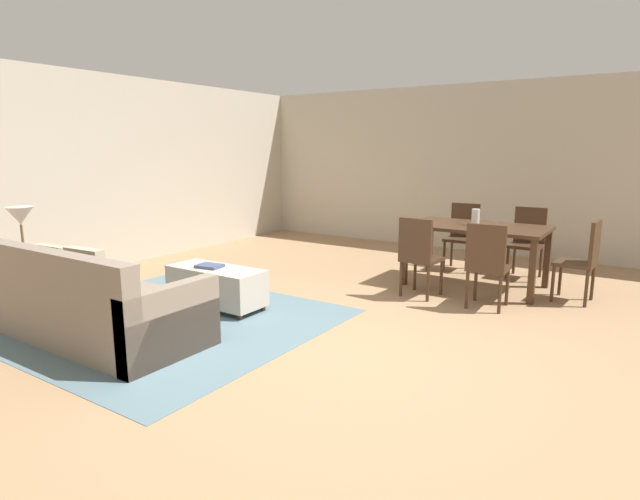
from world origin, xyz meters
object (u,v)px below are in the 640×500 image
(ottoman_table, at_px, (216,285))
(vase_centerpiece, at_px, (476,217))
(couch, at_px, (95,307))
(side_table, at_px, (26,269))
(dining_table, at_px, (476,233))
(table_lamp, at_px, (20,218))
(dining_chair_near_left, at_px, (419,253))
(dining_chair_far_left, at_px, (463,232))
(dining_chair_near_right, at_px, (487,261))
(dining_chair_far_right, at_px, (528,238))
(book_on_ottoman, at_px, (210,266))
(dining_chair_head_east, at_px, (584,256))

(ottoman_table, xyz_separation_m, vase_centerpiece, (2.00, 2.40, 0.61))
(couch, relative_size, side_table, 3.53)
(dining_table, bearing_deg, vase_centerpiece, -158.97)
(table_lamp, bearing_deg, dining_table, 45.18)
(dining_table, bearing_deg, dining_chair_near_left, -114.37)
(couch, distance_m, dining_chair_far_left, 4.88)
(side_table, height_order, dining_chair_near_right, dining_chair_near_right)
(dining_chair_far_right, relative_size, vase_centerpiece, 4.63)
(couch, relative_size, book_on_ottoman, 7.79)
(dining_table, distance_m, dining_chair_near_right, 0.96)
(table_lamp, height_order, dining_chair_head_east, table_lamp)
(couch, bearing_deg, dining_chair_head_east, 46.55)
(table_lamp, bearing_deg, dining_chair_far_left, 54.96)
(ottoman_table, xyz_separation_m, side_table, (-1.54, -1.18, 0.21))
(dining_chair_far_right, xyz_separation_m, book_on_ottoman, (-2.51, -3.28, -0.07))
(dining_table, xyz_separation_m, dining_chair_near_right, (0.39, -0.87, -0.15))
(table_lamp, relative_size, vase_centerpiece, 2.64)
(dining_chair_near_left, bearing_deg, dining_chair_near_right, -1.30)
(couch, height_order, ottoman_table, couch)
(ottoman_table, relative_size, table_lamp, 2.06)
(table_lamp, relative_size, dining_chair_head_east, 0.57)
(couch, xyz_separation_m, dining_chair_near_left, (1.87, 2.83, 0.23))
(dining_table, bearing_deg, ottoman_table, -130.05)
(dining_table, bearing_deg, table_lamp, -134.82)
(table_lamp, distance_m, dining_chair_head_east, 5.96)
(ottoman_table, height_order, dining_chair_far_right, dining_chair_far_right)
(ottoman_table, height_order, table_lamp, table_lamp)
(dining_table, relative_size, dining_chair_near_right, 1.77)
(dining_chair_head_east, distance_m, vase_centerpiece, 1.26)
(ottoman_table, bearing_deg, dining_chair_far_left, 64.26)
(dining_table, distance_m, vase_centerpiece, 0.19)
(couch, bearing_deg, vase_centerpiece, 58.71)
(dining_chair_near_left, relative_size, dining_chair_head_east, 1.00)
(dining_table, bearing_deg, book_on_ottoman, -130.60)
(ottoman_table, distance_m, vase_centerpiece, 3.18)
(side_table, height_order, vase_centerpiece, vase_centerpiece)
(dining_chair_head_east, bearing_deg, dining_chair_near_left, -152.84)
(dining_chair_near_right, height_order, dining_chair_far_right, same)
(dining_table, xyz_separation_m, dining_chair_far_right, (0.42, 0.85, -0.15))
(dining_chair_head_east, bearing_deg, vase_centerpiece, 178.59)
(vase_centerpiece, bearing_deg, couch, -121.29)
(table_lamp, relative_size, dining_chair_far_left, 0.57)
(ottoman_table, relative_size, dining_chair_near_left, 1.18)
(couch, relative_size, dining_chair_near_right, 2.20)
(dining_chair_near_right, bearing_deg, book_on_ottoman, -147.68)
(couch, bearing_deg, ottoman_table, 79.75)
(ottoman_table, height_order, side_table, side_table)
(dining_table, relative_size, dining_chair_near_left, 1.77)
(dining_chair_far_left, distance_m, book_on_ottoman, 3.67)
(dining_table, bearing_deg, couch, -121.46)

